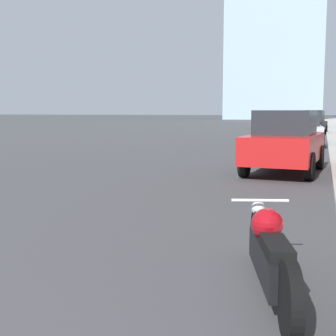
{
  "coord_description": "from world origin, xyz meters",
  "views": [
    {
      "loc": [
        3.72,
        0.35,
        1.7
      ],
      "look_at": [
        1.45,
        7.23,
        0.82
      ],
      "focal_mm": 50.0,
      "sensor_mm": 36.0,
      "label": 1
    }
  ],
  "objects_px": {
    "parked_car_silver": "(303,129)",
    "parked_car_black": "(312,123)",
    "parked_car_red": "(285,142)",
    "motorcycle": "(270,253)",
    "parked_car_blue": "(314,119)"
  },
  "relations": [
    {
      "from": "parked_car_black",
      "to": "parked_car_red",
      "type": "bearing_deg",
      "value": -84.94
    },
    {
      "from": "parked_car_red",
      "to": "parked_car_blue",
      "type": "height_order",
      "value": "parked_car_blue"
    },
    {
      "from": "parked_car_red",
      "to": "motorcycle",
      "type": "bearing_deg",
      "value": -81.63
    },
    {
      "from": "parked_car_red",
      "to": "parked_car_black",
      "type": "xyz_separation_m",
      "value": [
        0.24,
        22.98,
        -0.02
      ]
    },
    {
      "from": "parked_car_blue",
      "to": "motorcycle",
      "type": "bearing_deg",
      "value": -89.06
    },
    {
      "from": "parked_car_silver",
      "to": "parked_car_blue",
      "type": "relative_size",
      "value": 1.01
    },
    {
      "from": "motorcycle",
      "to": "parked_car_red",
      "type": "bearing_deg",
      "value": 78.55
    },
    {
      "from": "parked_car_blue",
      "to": "parked_car_black",
      "type": "bearing_deg",
      "value": -89.22
    },
    {
      "from": "parked_car_red",
      "to": "parked_car_silver",
      "type": "relative_size",
      "value": 0.96
    },
    {
      "from": "motorcycle",
      "to": "parked_car_black",
      "type": "bearing_deg",
      "value": 75.57
    },
    {
      "from": "parked_car_silver",
      "to": "parked_car_red",
      "type": "bearing_deg",
      "value": -93.09
    },
    {
      "from": "parked_car_silver",
      "to": "parked_car_black",
      "type": "xyz_separation_m",
      "value": [
        0.21,
        12.11,
        0.03
      ]
    },
    {
      "from": "motorcycle",
      "to": "parked_car_silver",
      "type": "relative_size",
      "value": 0.54
    },
    {
      "from": "parked_car_red",
      "to": "parked_car_blue",
      "type": "relative_size",
      "value": 0.97
    },
    {
      "from": "parked_car_silver",
      "to": "parked_car_blue",
      "type": "xyz_separation_m",
      "value": [
        0.13,
        25.1,
        0.07
      ]
    }
  ]
}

